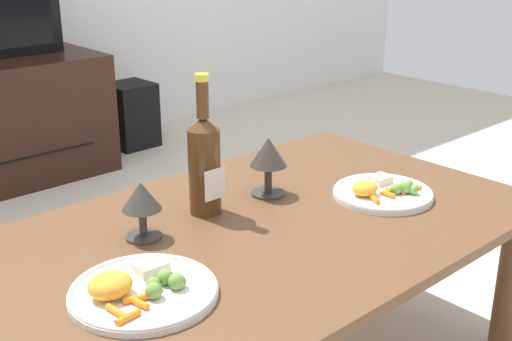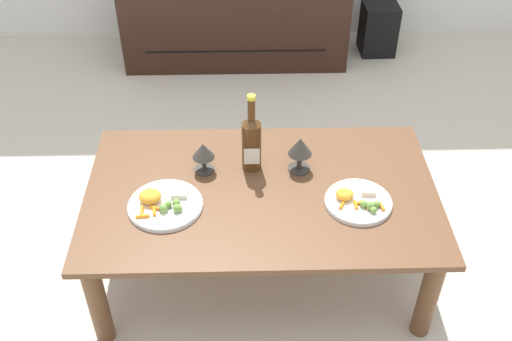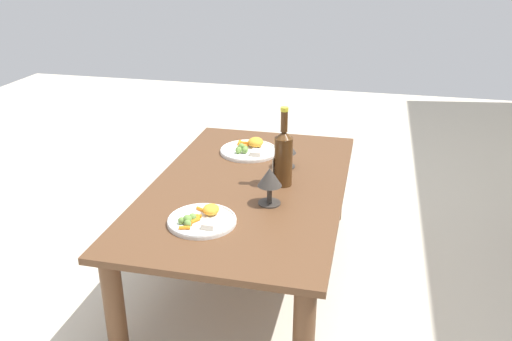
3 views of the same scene
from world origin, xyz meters
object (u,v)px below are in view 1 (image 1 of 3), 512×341
Objects in this scene: floor_speaker at (131,115)px; dinner_plate_left at (141,290)px; dinner_plate_right at (383,192)px; goblet_left at (141,200)px; dining_table at (256,252)px; goblet_right at (268,156)px; wine_bottle at (204,161)px.

floor_speaker is 2.24m from dinner_plate_left.
dinner_plate_left reaches higher than dinner_plate_right.
dinner_plate_left is (-0.14, -0.20, -0.07)m from goblet_left.
floor_speaker is 2.01m from goblet_left.
dinner_plate_left is (-1.15, -1.90, 0.28)m from floor_speaker.
goblet_left reaches higher than dining_table.
goblet_right is (-0.65, -1.70, 0.37)m from floor_speaker.
dinner_plate_right is (0.70, -0.00, -0.00)m from dinner_plate_left.
wine_bottle is 1.21× the size of dinner_plate_left.
wine_bottle is 0.40m from dinner_plate_left.
goblet_right is (0.18, -0.02, -0.02)m from wine_bottle.
dining_table is 0.24m from wine_bottle.
goblet_right is at bearing -5.65° from wine_bottle.
dinner_plate_right is at bearing -45.53° from goblet_right.
wine_bottle reaches higher than dining_table.
goblet_right reaches higher than floor_speaker.
floor_speaker is 1.19× the size of dinner_plate_left.
dinner_plate_left is at bearing 179.85° from dinner_plate_right.
goblet_right is at bearing 0.00° from goblet_left.
goblet_left reaches higher than floor_speaker.
goblet_right is at bearing -112.67° from floor_speaker.
dining_table is 3.99× the size of wine_bottle.
dining_table is 0.29m from goblet_left.
wine_bottle is at bearing -118.05° from floor_speaker.
floor_speaker is at bearing 69.01° from goblet_right.
wine_bottle is (-0.03, 0.14, 0.19)m from dining_table.
dinner_plate_left is at bearing -122.91° from floor_speaker.
dinner_plate_left is 1.11× the size of dinner_plate_right.
wine_bottle reaches higher than floor_speaker.
dining_table is 10.24× the size of goblet_left.
floor_speaker is 0.99× the size of wine_bottle.
dinner_plate_right is (0.56, -0.20, -0.07)m from goblet_left.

